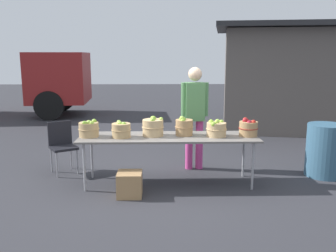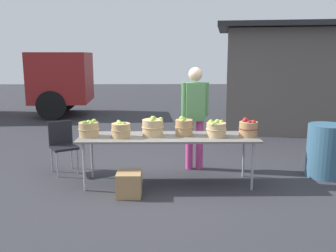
% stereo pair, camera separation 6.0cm
% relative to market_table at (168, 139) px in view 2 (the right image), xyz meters
% --- Properties ---
extents(ground_plane, '(40.00, 40.00, 0.00)m').
position_rel_market_table_xyz_m(ground_plane, '(0.00, 0.00, -0.71)').
color(ground_plane, '#2D2D33').
extents(market_table, '(2.70, 0.76, 0.75)m').
position_rel_market_table_xyz_m(market_table, '(0.00, 0.00, 0.00)').
color(market_table, slate).
rests_on(market_table, ground).
extents(apple_basket_green_0, '(0.31, 0.31, 0.27)m').
position_rel_market_table_xyz_m(apple_basket_green_0, '(-1.20, -0.00, 0.15)').
color(apple_basket_green_0, tan).
rests_on(apple_basket_green_0, market_table).
extents(apple_basket_green_1, '(0.30, 0.30, 0.25)m').
position_rel_market_table_xyz_m(apple_basket_green_1, '(-0.71, -0.06, 0.15)').
color(apple_basket_green_1, tan).
rests_on(apple_basket_green_1, market_table).
extents(apple_basket_green_2, '(0.34, 0.34, 0.30)m').
position_rel_market_table_xyz_m(apple_basket_green_2, '(-0.23, 0.04, 0.17)').
color(apple_basket_green_2, tan).
rests_on(apple_basket_green_2, market_table).
extents(apple_basket_green_3, '(0.28, 0.28, 0.30)m').
position_rel_market_table_xyz_m(apple_basket_green_3, '(0.24, 0.06, 0.17)').
color(apple_basket_green_3, '#A87F51').
rests_on(apple_basket_green_3, market_table).
extents(apple_basket_green_4, '(0.31, 0.31, 0.26)m').
position_rel_market_table_xyz_m(apple_basket_green_4, '(0.72, -0.02, 0.16)').
color(apple_basket_green_4, tan).
rests_on(apple_basket_green_4, market_table).
extents(apple_basket_red_0, '(0.29, 0.29, 0.27)m').
position_rel_market_table_xyz_m(apple_basket_red_0, '(1.21, -0.01, 0.16)').
color(apple_basket_red_0, '#A87F51').
rests_on(apple_basket_red_0, market_table).
extents(vendor_adult, '(0.47, 0.25, 1.76)m').
position_rel_market_table_xyz_m(vendor_adult, '(0.47, 0.75, 0.33)').
color(vendor_adult, '#CC3F8C').
rests_on(vendor_adult, ground).
extents(food_kiosk, '(3.94, 3.45, 2.74)m').
position_rel_market_table_xyz_m(food_kiosk, '(3.14, 4.35, 0.67)').
color(food_kiosk, '#59514C').
rests_on(food_kiosk, ground).
extents(folding_chair, '(0.55, 0.55, 0.86)m').
position_rel_market_table_xyz_m(folding_chair, '(-1.78, 0.61, -0.21)').
color(folding_chair, black).
rests_on(folding_chair, ground).
extents(trash_barrel, '(0.62, 0.62, 0.86)m').
position_rel_market_table_xyz_m(trash_barrel, '(2.58, 0.31, -0.28)').
color(trash_barrel, '#335972').
rests_on(trash_barrel, ground).
extents(produce_crate, '(0.35, 0.35, 0.35)m').
position_rel_market_table_xyz_m(produce_crate, '(-0.56, -0.50, -0.54)').
color(produce_crate, '#A87F51').
rests_on(produce_crate, ground).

